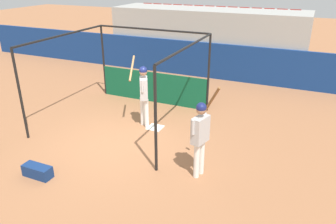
% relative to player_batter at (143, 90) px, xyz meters
% --- Properties ---
extents(ground_plane, '(60.00, 60.00, 0.00)m').
position_rel_player_batter_xyz_m(ground_plane, '(-0.18, -1.34, -1.14)').
color(ground_plane, '#9E6642').
extents(outfield_wall, '(24.00, 0.12, 1.53)m').
position_rel_player_batter_xyz_m(outfield_wall, '(-0.18, 5.45, -0.38)').
color(outfield_wall, navy).
rests_on(outfield_wall, ground).
extents(bleacher_section, '(8.70, 2.40, 2.81)m').
position_rel_player_batter_xyz_m(bleacher_section, '(-0.18, 6.71, 0.26)').
color(bleacher_section, '#9E9E99').
rests_on(bleacher_section, ground).
extents(batting_cage, '(4.10, 4.00, 2.59)m').
position_rel_player_batter_xyz_m(batting_cage, '(-0.64, 1.19, -0.02)').
color(batting_cage, black).
rests_on(batting_cage, ground).
extents(home_plate, '(0.44, 0.44, 0.02)m').
position_rel_player_batter_xyz_m(home_plate, '(0.36, -0.00, -1.14)').
color(home_plate, white).
rests_on(home_plate, ground).
extents(player_batter, '(0.78, 0.77, 2.03)m').
position_rel_player_batter_xyz_m(player_batter, '(0.00, 0.00, 0.00)').
color(player_batter, white).
rests_on(player_batter, ground).
extents(player_waiting, '(0.52, 0.83, 2.14)m').
position_rel_player_batter_xyz_m(player_waiting, '(2.36, -1.80, -0.04)').
color(player_waiting, white).
rests_on(player_waiting, ground).
extents(equipment_bag, '(0.70, 0.28, 0.28)m').
position_rel_player_batter_xyz_m(equipment_bag, '(-1.00, -3.37, -1.00)').
color(equipment_bag, navy).
rests_on(equipment_bag, ground).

